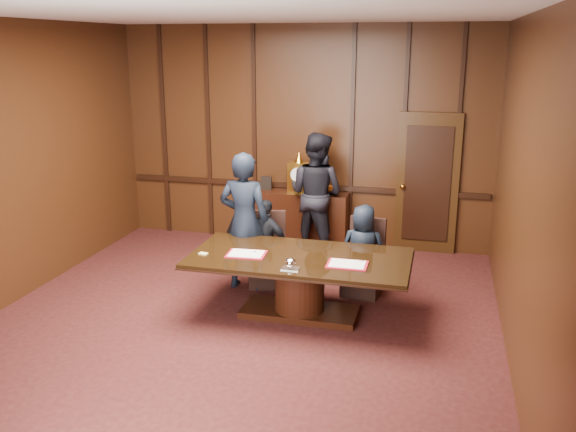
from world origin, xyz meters
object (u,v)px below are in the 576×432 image
(sideboard, at_px, (299,217))
(witness_left, at_px, (244,222))
(signatory_left, at_px, (266,244))
(signatory_right, at_px, (363,251))
(witness_right, at_px, (316,194))
(conference_table, at_px, (300,276))

(sideboard, height_order, witness_left, witness_left)
(sideboard, xyz_separation_m, signatory_left, (-0.02, -1.81, 0.12))
(signatory_right, height_order, witness_right, witness_right)
(witness_left, height_order, witness_right, witness_right)
(signatory_left, height_order, witness_right, witness_right)
(conference_table, height_order, witness_right, witness_right)
(signatory_left, xyz_separation_m, witness_right, (0.36, 1.52, 0.35))
(sideboard, bearing_deg, witness_right, -40.85)
(signatory_left, relative_size, signatory_right, 0.99)
(sideboard, distance_m, conference_table, 2.69)
(conference_table, xyz_separation_m, witness_right, (-0.29, 2.32, 0.44))
(conference_table, distance_m, witness_left, 1.21)
(sideboard, height_order, signatory_right, sideboard)
(signatory_right, height_order, witness_left, witness_left)
(sideboard, relative_size, witness_right, 0.84)
(conference_table, distance_m, signatory_right, 1.04)
(signatory_right, bearing_deg, witness_left, 5.88)
(witness_left, bearing_deg, sideboard, -97.65)
(sideboard, distance_m, signatory_right, 2.22)
(witness_right, bearing_deg, conference_table, 117.14)
(witness_left, bearing_deg, signatory_left, -155.28)
(signatory_left, bearing_deg, witness_left, 38.75)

